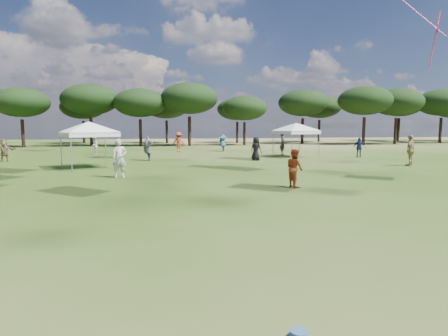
{
  "coord_description": "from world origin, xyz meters",
  "views": [
    {
      "loc": [
        -1.17,
        -1.4,
        2.42
      ],
      "look_at": [
        -0.29,
        3.23,
        1.89
      ],
      "focal_mm": 30.0,
      "sensor_mm": 36.0,
      "label": 1
    }
  ],
  "objects": [
    {
      "name": "tent_left",
      "position": [
        -4.73,
        21.08,
        2.54
      ],
      "size": [
        5.11,
        5.11,
        2.96
      ],
      "rotation": [
        0.0,
        0.0,
        0.41
      ],
      "color": "gray",
      "rests_on": "ground"
    },
    {
      "name": "tent_right",
      "position": [
        9.81,
        26.26,
        2.52
      ],
      "size": [
        5.33,
        5.33,
        2.95
      ],
      "rotation": [
        0.0,
        0.0,
        0.24
      ],
      "color": "gray",
      "rests_on": "ground"
    },
    {
      "name": "tree_line",
      "position": [
        2.39,
        47.41,
        5.42
      ],
      "size": [
        108.78,
        17.63,
        7.77
      ],
      "color": "black",
      "rests_on": "ground"
    },
    {
      "name": "festival_crowd",
      "position": [
        0.2,
        25.35,
        0.85
      ],
      "size": [
        28.44,
        22.7,
        1.91
      ],
      "color": "#225568",
      "rests_on": "ground"
    }
  ]
}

